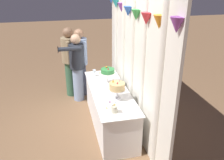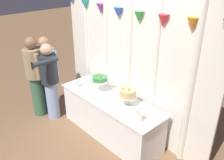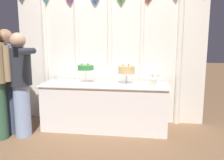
{
  "view_description": "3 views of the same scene",
  "coord_description": "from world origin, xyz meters",
  "px_view_note": "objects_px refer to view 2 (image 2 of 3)",
  "views": [
    {
      "loc": [
        3.7,
        -0.69,
        2.58
      ],
      "look_at": [
        -0.0,
        0.15,
        0.91
      ],
      "focal_mm": 38.04,
      "sensor_mm": 36.0,
      "label": 1
    },
    {
      "loc": [
        2.56,
        -2.22,
        2.76
      ],
      "look_at": [
        -0.1,
        0.23,
        0.98
      ],
      "focal_mm": 38.73,
      "sensor_mm": 36.0,
      "label": 2
    },
    {
      "loc": [
        0.61,
        -3.39,
        1.39
      ],
      "look_at": [
        0.1,
        0.24,
        0.77
      ],
      "focal_mm": 37.04,
      "sensor_mm": 36.0,
      "label": 3
    }
  ],
  "objects_px": {
    "guest_man_pink_jacket": "(35,74)",
    "tealight_near_left": "(130,118)",
    "cake_table": "(110,117)",
    "guest_man_dark_suit": "(48,73)",
    "wine_glass": "(77,82)",
    "cake_display_nearright": "(128,93)",
    "flower_vase": "(141,116)",
    "guest_girl_blue_dress": "(50,79)",
    "tealight_far_left": "(80,82)",
    "cake_display_nearleft": "(100,79)"
  },
  "relations": [
    {
      "from": "flower_vase",
      "to": "guest_man_pink_jacket",
      "type": "relative_size",
      "value": 0.12
    },
    {
      "from": "flower_vase",
      "to": "guest_man_dark_suit",
      "type": "relative_size",
      "value": 0.12
    },
    {
      "from": "tealight_near_left",
      "to": "guest_man_dark_suit",
      "type": "relative_size",
      "value": 0.02
    },
    {
      "from": "cake_display_nearright",
      "to": "guest_man_dark_suit",
      "type": "distance_m",
      "value": 1.77
    },
    {
      "from": "cake_table",
      "to": "tealight_near_left",
      "type": "distance_m",
      "value": 0.75
    },
    {
      "from": "wine_glass",
      "to": "guest_man_dark_suit",
      "type": "distance_m",
      "value": 0.7
    },
    {
      "from": "cake_display_nearright",
      "to": "tealight_near_left",
      "type": "relative_size",
      "value": 8.91
    },
    {
      "from": "cake_table",
      "to": "guest_man_dark_suit",
      "type": "bearing_deg",
      "value": -165.0
    },
    {
      "from": "guest_man_pink_jacket",
      "to": "tealight_near_left",
      "type": "bearing_deg",
      "value": 11.66
    },
    {
      "from": "flower_vase",
      "to": "tealight_far_left",
      "type": "relative_size",
      "value": 4.33
    },
    {
      "from": "guest_girl_blue_dress",
      "to": "guest_man_dark_suit",
      "type": "height_order",
      "value": "guest_man_dark_suit"
    },
    {
      "from": "wine_glass",
      "to": "guest_girl_blue_dress",
      "type": "xyz_separation_m",
      "value": [
        -0.43,
        -0.31,
        0.01
      ]
    },
    {
      "from": "guest_man_pink_jacket",
      "to": "cake_table",
      "type": "bearing_deg",
      "value": 22.79
    },
    {
      "from": "tealight_far_left",
      "to": "guest_man_dark_suit",
      "type": "height_order",
      "value": "guest_man_dark_suit"
    },
    {
      "from": "cake_table",
      "to": "tealight_near_left",
      "type": "relative_size",
      "value": 53.43
    },
    {
      "from": "cake_display_nearright",
      "to": "guest_man_dark_suit",
      "type": "height_order",
      "value": "guest_man_dark_suit"
    },
    {
      "from": "cake_table",
      "to": "tealight_near_left",
      "type": "height_order",
      "value": "tealight_near_left"
    },
    {
      "from": "cake_display_nearleft",
      "to": "guest_girl_blue_dress",
      "type": "xyz_separation_m",
      "value": [
        -0.83,
        -0.5,
        -0.13
      ]
    },
    {
      "from": "tealight_near_left",
      "to": "wine_glass",
      "type": "bearing_deg",
      "value": 179.18
    },
    {
      "from": "guest_girl_blue_dress",
      "to": "cake_display_nearright",
      "type": "bearing_deg",
      "value": 19.6
    },
    {
      "from": "flower_vase",
      "to": "tealight_near_left",
      "type": "distance_m",
      "value": 0.16
    },
    {
      "from": "cake_display_nearright",
      "to": "guest_girl_blue_dress",
      "type": "distance_m",
      "value": 1.57
    },
    {
      "from": "wine_glass",
      "to": "guest_man_pink_jacket",
      "type": "xyz_separation_m",
      "value": [
        -0.72,
        -0.44,
        0.05
      ]
    },
    {
      "from": "cake_display_nearright",
      "to": "guest_man_pink_jacket",
      "type": "bearing_deg",
      "value": -159.56
    },
    {
      "from": "cake_display_nearleft",
      "to": "guest_man_dark_suit",
      "type": "bearing_deg",
      "value": -159.31
    },
    {
      "from": "cake_display_nearright",
      "to": "guest_man_dark_suit",
      "type": "xyz_separation_m",
      "value": [
        -1.72,
        -0.43,
        -0.09
      ]
    },
    {
      "from": "tealight_near_left",
      "to": "guest_man_pink_jacket",
      "type": "distance_m",
      "value": 2.1
    },
    {
      "from": "wine_glass",
      "to": "flower_vase",
      "type": "bearing_deg",
      "value": 2.68
    },
    {
      "from": "guest_girl_blue_dress",
      "to": "tealight_far_left",
      "type": "bearing_deg",
      "value": 53.9
    },
    {
      "from": "flower_vase",
      "to": "guest_girl_blue_dress",
      "type": "bearing_deg",
      "value": -168.63
    },
    {
      "from": "cake_display_nearright",
      "to": "cake_display_nearleft",
      "type": "bearing_deg",
      "value": -178.12
    },
    {
      "from": "flower_vase",
      "to": "cake_display_nearright",
      "type": "bearing_deg",
      "value": 160.55
    },
    {
      "from": "cake_table",
      "to": "flower_vase",
      "type": "xyz_separation_m",
      "value": [
        0.75,
        -0.09,
        0.42
      ]
    },
    {
      "from": "cake_display_nearright",
      "to": "flower_vase",
      "type": "distance_m",
      "value": 0.46
    },
    {
      "from": "cake_display_nearright",
      "to": "tealight_near_left",
      "type": "height_order",
      "value": "cake_display_nearright"
    },
    {
      "from": "guest_man_dark_suit",
      "to": "wine_glass",
      "type": "bearing_deg",
      "value": 17.67
    },
    {
      "from": "wine_glass",
      "to": "guest_man_dark_suit",
      "type": "xyz_separation_m",
      "value": [
        -0.67,
        -0.21,
        0.03
      ]
    },
    {
      "from": "flower_vase",
      "to": "tealight_near_left",
      "type": "height_order",
      "value": "flower_vase"
    },
    {
      "from": "guest_girl_blue_dress",
      "to": "guest_man_dark_suit",
      "type": "distance_m",
      "value": 0.26
    },
    {
      "from": "cake_table",
      "to": "cake_display_nearleft",
      "type": "height_order",
      "value": "cake_display_nearleft"
    },
    {
      "from": "wine_glass",
      "to": "guest_man_dark_suit",
      "type": "height_order",
      "value": "guest_man_dark_suit"
    },
    {
      "from": "cake_display_nearright",
      "to": "wine_glass",
      "type": "relative_size",
      "value": 2.42
    },
    {
      "from": "guest_man_pink_jacket",
      "to": "flower_vase",
      "type": "bearing_deg",
      "value": 13.23
    },
    {
      "from": "wine_glass",
      "to": "tealight_near_left",
      "type": "height_order",
      "value": "wine_glass"
    },
    {
      "from": "cake_table",
      "to": "flower_vase",
      "type": "height_order",
      "value": "flower_vase"
    },
    {
      "from": "cake_display_nearright",
      "to": "wine_glass",
      "type": "height_order",
      "value": "cake_display_nearright"
    },
    {
      "from": "cake_table",
      "to": "tealight_far_left",
      "type": "height_order",
      "value": "tealight_far_left"
    },
    {
      "from": "tealight_far_left",
      "to": "wine_glass",
      "type": "bearing_deg",
      "value": -49.66
    },
    {
      "from": "cake_display_nearleft",
      "to": "tealight_far_left",
      "type": "xyz_separation_m",
      "value": [
        -0.51,
        -0.07,
        -0.23
      ]
    },
    {
      "from": "wine_glass",
      "to": "guest_man_dark_suit",
      "type": "relative_size",
      "value": 0.09
    }
  ]
}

